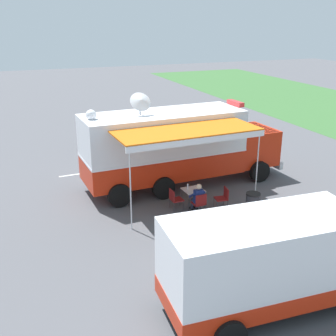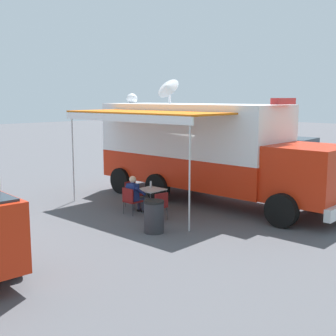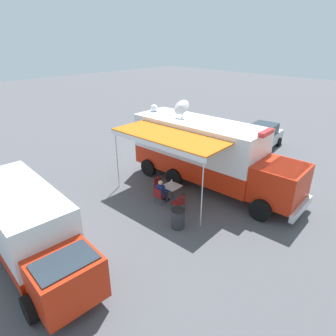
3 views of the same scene
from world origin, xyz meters
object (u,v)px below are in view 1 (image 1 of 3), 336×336
Objects in this scene: folding_table at (193,191)px; seated_responder at (197,197)px; water_bottle at (188,186)px; folding_chair_spare_by_truck at (223,196)px; folding_chair_at_table at (200,202)px; support_truck at (281,262)px; command_truck at (179,145)px; trash_bin at (253,204)px; folding_chair_beside_table at (175,198)px; car_behind_truck at (121,130)px.

seated_responder is at bearing -7.90° from folding_table.
folding_chair_spare_by_truck is at bearing 57.28° from water_bottle.
folding_chair_at_table is 6.00m from support_truck.
command_truck is at bearing -166.72° from folding_chair_spare_by_truck.
water_bottle is 0.26× the size of folding_chair_spare_by_truck.
water_bottle reaches higher than trash_bin.
folding_chair_beside_table is (0.06, -0.85, -0.16)m from folding_table.
seated_responder is (-0.19, -0.01, 0.14)m from folding_chair_at_table.
folding_chair_spare_by_truck reaches higher than folding_table.
command_truck is 11.49× the size of folding_table.
folding_table is 2.47m from trash_bin.
folding_chair_at_table and folding_chair_beside_table have the same top height.
car_behind_truck is (-10.70, -0.28, 0.37)m from folding_chair_at_table.
car_behind_truck reaches higher than folding_chair_beside_table.
water_bottle reaches higher than folding_chair_spare_by_truck.
support_truck is at bearing -5.78° from command_truck.
water_bottle is 1.03m from folding_chair_at_table.
water_bottle is 0.81m from seated_responder.
support_truck reaches higher than folding_chair_beside_table.
water_bottle is at bearing 1.06° from car_behind_truck.
support_truck is (6.66, 0.28, 0.87)m from folding_chair_beside_table.
water_bottle is at bearing -122.72° from folding_chair_spare_by_truck.
folding_table is at bearing -130.38° from trash_bin.
folding_chair_at_table is 0.20× the size of car_behind_truck.
folding_table is at bearing -8.40° from command_truck.
folding_chair_spare_by_truck is 0.70× the size of seated_responder.
folding_chair_at_table is at bearing 1.47° from car_behind_truck.
car_behind_truck reaches higher than folding_table.
support_truck reaches higher than folding_table.
folding_chair_at_table and folding_chair_spare_by_truck have the same top height.
trash_bin reaches higher than folding_chair_spare_by_truck.
support_truck is at bearing -4.74° from folding_chair_at_table.
folding_chair_spare_by_truck is 0.96× the size of trash_bin.
command_truck is 11.02× the size of folding_chair_beside_table.
folding_chair_at_table is at bearing -81.68° from folding_chair_spare_by_truck.
car_behind_truck is at bearing 179.26° from support_truck.
folding_chair_at_table is at bearing 46.24° from folding_chair_beside_table.
water_bottle reaches higher than folding_table.
folding_chair_at_table is at bearing 5.58° from water_bottle.
support_truck is at bearing -25.48° from trash_bin.
trash_bin is at bearing 63.35° from seated_responder.
folding_chair_spare_by_truck is at bearing 13.28° from command_truck.
folding_chair_at_table is (3.22, -0.43, -1.43)m from command_truck.
water_bottle is 0.26× the size of folding_chair_beside_table.
car_behind_truck is at bearing -174.59° from command_truck.
command_truck is at bearing 171.70° from seated_responder.
water_bottle is at bearing -174.42° from folding_chair_at_table.
support_truck reaches higher than folding_chair_spare_by_truck.
trash_bin is at bearing 49.62° from folding_table.
support_truck is (9.14, -0.93, -0.56)m from command_truck.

